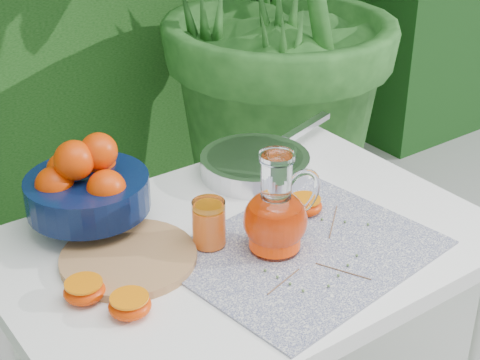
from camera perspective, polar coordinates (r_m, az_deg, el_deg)
white_table at (r=1.57m, az=0.43°, el=-7.09°), size 1.00×0.70×0.75m
placemat at (r=1.49m, az=5.09°, el=-5.49°), size 0.55×0.46×0.00m
cutting_board at (r=1.47m, az=-8.64°, el=-5.99°), size 0.33×0.33×0.02m
fruit_bowl at (r=1.56m, az=-11.86°, el=-0.43°), size 0.32×0.32×0.21m
juice_pitcher at (r=1.45m, az=2.83°, el=-2.86°), size 0.19×0.13×0.21m
juice_tumbler at (r=1.48m, az=-2.43°, el=-3.47°), size 0.08×0.08×0.10m
saute_pan at (r=1.77m, az=1.25°, el=1.31°), size 0.48×0.33×0.05m
orange_halves at (r=1.43m, az=-4.54°, el=-6.41°), size 0.62×0.18×0.04m
thyme_sprigs at (r=1.47m, az=6.35°, el=-5.77°), size 0.32×0.26×0.01m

